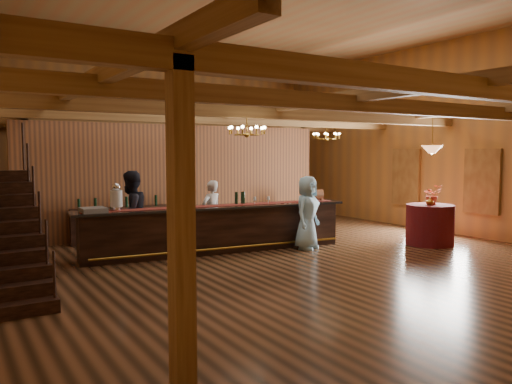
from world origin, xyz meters
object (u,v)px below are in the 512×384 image
floor_plant (302,209)px  backbar_shelf (135,224)px  round_table (430,225)px  bartender (211,213)px  tasting_bar (217,229)px  raffle_drum (317,194)px  guest (307,213)px  staff_second (131,213)px  chandelier_left (247,130)px  beverage_dispenser (116,197)px  chandelier_right (326,136)px  pendant_lamp (432,149)px

floor_plant → backbar_shelf: bearing=173.6°
round_table → bartender: size_ratio=0.72×
tasting_bar → raffle_drum: bearing=-1.1°
guest → floor_plant: 3.39m
staff_second → bartender: bearing=152.2°
tasting_bar → bartender: bartender is taller
raffle_drum → floor_plant: 2.68m
staff_second → chandelier_left: bearing=106.7°
beverage_dispenser → backbar_shelf: (1.09, 2.12, -0.92)m
tasting_bar → beverage_dispenser: beverage_dispenser is taller
round_table → bartender: (-4.71, 2.85, 0.31)m
backbar_shelf → staff_second: size_ratio=1.67×
beverage_dispenser → chandelier_right: 6.91m
raffle_drum → pendant_lamp: pendant_lamp is taller
round_table → pendant_lamp: pendant_lamp is taller
guest → tasting_bar: bearing=129.3°
beverage_dispenser → pendant_lamp: bearing=-18.3°
staff_second → guest: 4.12m
guest → floor_plant: guest is taller
backbar_shelf → round_table: bearing=-29.4°
raffle_drum → backbar_shelf: (-3.85, 2.84, -0.81)m
round_table → chandelier_right: bearing=99.2°
pendant_lamp → bartender: size_ratio=0.55×
chandelier_left → staff_second: size_ratio=0.42×
chandelier_right → pendant_lamp: (0.55, -3.40, -0.42)m
round_table → chandelier_right: (-0.55, 3.40, 2.31)m
beverage_dispenser → raffle_drum: size_ratio=1.76×
chandelier_right → guest: bearing=-137.9°
bartender → staff_second: 2.09m
tasting_bar → raffle_drum: 2.81m
chandelier_left → beverage_dispenser: bearing=148.8°
pendant_lamp → bartender: bearing=148.8°
floor_plant → chandelier_right: bearing=-48.4°
chandelier_left → round_table: bearing=-10.9°
chandelier_right → floor_plant: 2.36m
chandelier_left → floor_plant: chandelier_left is taller
staff_second → floor_plant: staff_second is taller
tasting_bar → floor_plant: (3.95, 1.88, 0.03)m
chandelier_left → staff_second: 3.26m
beverage_dispenser → staff_second: bearing=40.7°
tasting_bar → beverage_dispenser: (-2.26, 0.33, 0.82)m
raffle_drum → chandelier_left: bearing=-163.8°
pendant_lamp → staff_second: pendant_lamp is taller
tasting_bar → guest: guest is taller
chandelier_right → bartender: size_ratio=0.49×
backbar_shelf → floor_plant: (5.11, -0.57, 0.13)m
beverage_dispenser → guest: (4.24, -1.19, -0.49)m
chandelier_right → tasting_bar: bearing=-163.1°
backbar_shelf → beverage_dispenser: bearing=-110.3°
staff_second → guest: bearing=127.3°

